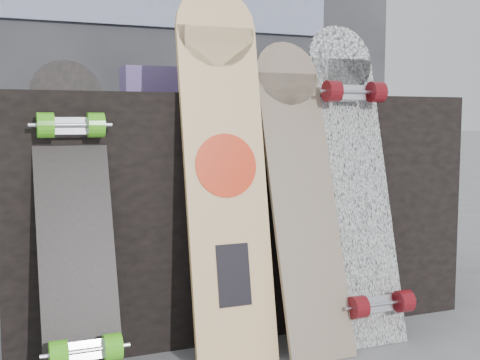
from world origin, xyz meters
name	(u,v)px	position (x,y,z in m)	size (l,w,h in m)	color
ground	(289,360)	(0.00, 0.00, 0.00)	(60.00, 60.00, 0.00)	slate
vendor_table	(230,206)	(0.00, 0.50, 0.40)	(1.60, 0.60, 0.80)	black
booth	(168,41)	(0.00, 1.35, 1.10)	(2.40, 0.22, 2.20)	#2F2F33
merch_box_purple	(148,82)	(-0.29, 0.53, 0.85)	(0.18, 0.12, 0.10)	#643F82
merch_box_small	(307,82)	(0.31, 0.49, 0.86)	(0.14, 0.14, 0.12)	#643F82
merch_box_flat	(266,91)	(0.18, 0.58, 0.83)	(0.22, 0.10, 0.06)	#D1B78C
longboard_geisha	(225,160)	(-0.16, 0.13, 0.60)	(0.25, 0.23, 1.13)	beige
longboard_celtic	(301,184)	(0.09, 0.11, 0.52)	(0.22, 0.32, 0.97)	#CCAF8B
longboard_cascadia	(356,175)	(0.30, 0.13, 0.54)	(0.24, 0.34, 1.04)	white
skateboard_dark	(75,214)	(-0.60, 0.13, 0.46)	(0.20, 0.37, 0.90)	black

